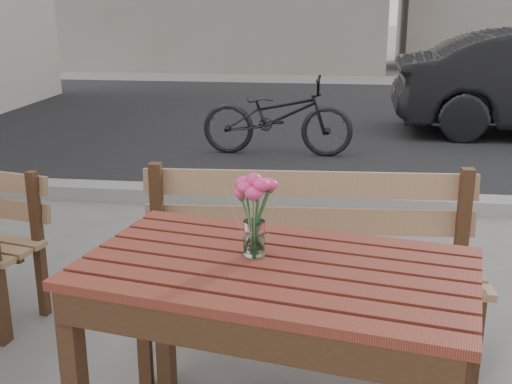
% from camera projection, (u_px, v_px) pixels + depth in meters
% --- Properties ---
extents(street, '(30.00, 8.12, 0.12)m').
position_uv_depth(street, '(337.00, 148.00, 7.28)').
color(street, black).
rests_on(street, ground).
extents(main_table, '(1.44, 1.01, 0.81)m').
position_uv_depth(main_table, '(276.00, 300.00, 2.19)').
color(main_table, '#592017').
rests_on(main_table, ground).
extents(main_bench, '(1.57, 0.55, 0.96)m').
position_uv_depth(main_bench, '(307.00, 246.00, 2.92)').
color(main_bench, '#906E4A').
rests_on(main_bench, ground).
extents(main_vase, '(0.16, 0.16, 0.29)m').
position_uv_depth(main_vase, '(254.00, 205.00, 2.17)').
color(main_vase, white).
rests_on(main_vase, main_table).
extents(bicycle, '(1.65, 0.59, 0.86)m').
position_uv_depth(bicycle, '(277.00, 116.00, 6.99)').
color(bicycle, black).
rests_on(bicycle, ground).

